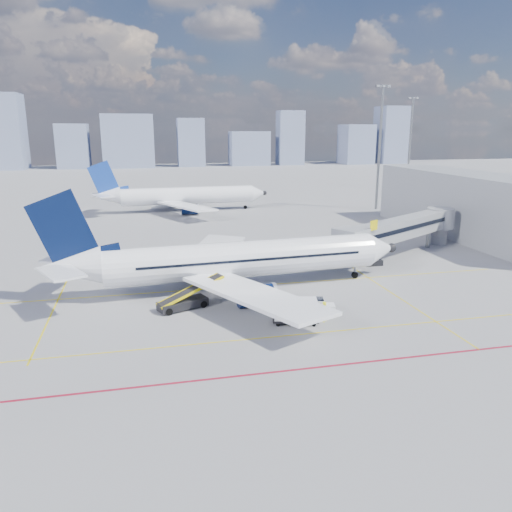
{
  "coord_description": "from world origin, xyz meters",
  "views": [
    {
      "loc": [
        -11.15,
        -43.19,
        16.81
      ],
      "look_at": [
        0.07,
        5.6,
        4.0
      ],
      "focal_mm": 35.0,
      "sensor_mm": 36.0,
      "label": 1
    }
  ],
  "objects_px": {
    "main_aircraft": "(229,261)",
    "belt_loader": "(184,301)",
    "second_aircraft": "(180,196)",
    "ramp_worker": "(325,312)",
    "cargo_dolly": "(296,310)",
    "baggage_tug": "(321,307)"
  },
  "relations": [
    {
      "from": "second_aircraft",
      "to": "belt_loader",
      "type": "relative_size",
      "value": 5.36
    },
    {
      "from": "belt_loader",
      "to": "ramp_worker",
      "type": "relative_size",
      "value": 3.63
    },
    {
      "from": "cargo_dolly",
      "to": "main_aircraft",
      "type": "bearing_deg",
      "value": 124.14
    },
    {
      "from": "second_aircraft",
      "to": "baggage_tug",
      "type": "bearing_deg",
      "value": -84.66
    },
    {
      "from": "baggage_tug",
      "to": "cargo_dolly",
      "type": "bearing_deg",
      "value": -140.33
    },
    {
      "from": "cargo_dolly",
      "to": "ramp_worker",
      "type": "distance_m",
      "value": 2.69
    },
    {
      "from": "second_aircraft",
      "to": "ramp_worker",
      "type": "relative_size",
      "value": 19.48
    },
    {
      "from": "second_aircraft",
      "to": "ramp_worker",
      "type": "xyz_separation_m",
      "value": [
        7.54,
        -64.74,
        -2.28
      ]
    },
    {
      "from": "second_aircraft",
      "to": "baggage_tug",
      "type": "relative_size",
      "value": 14.83
    },
    {
      "from": "main_aircraft",
      "to": "cargo_dolly",
      "type": "distance_m",
      "value": 11.61
    },
    {
      "from": "ramp_worker",
      "to": "second_aircraft",
      "type": "bearing_deg",
      "value": 50.31
    },
    {
      "from": "main_aircraft",
      "to": "baggage_tug",
      "type": "height_order",
      "value": "main_aircraft"
    },
    {
      "from": "belt_loader",
      "to": "ramp_worker",
      "type": "distance_m",
      "value": 13.47
    },
    {
      "from": "baggage_tug",
      "to": "belt_loader",
      "type": "xyz_separation_m",
      "value": [
        -12.28,
        4.39,
        -0.03
      ]
    },
    {
      "from": "baggage_tug",
      "to": "belt_loader",
      "type": "bearing_deg",
      "value": 173.28
    },
    {
      "from": "baggage_tug",
      "to": "belt_loader",
      "type": "relative_size",
      "value": 0.36
    },
    {
      "from": "main_aircraft",
      "to": "belt_loader",
      "type": "xyz_separation_m",
      "value": [
        -5.28,
        -4.81,
        -2.5
      ]
    },
    {
      "from": "cargo_dolly",
      "to": "ramp_worker",
      "type": "height_order",
      "value": "cargo_dolly"
    },
    {
      "from": "second_aircraft",
      "to": "cargo_dolly",
      "type": "distance_m",
      "value": 64.68
    },
    {
      "from": "belt_loader",
      "to": "cargo_dolly",
      "type": "bearing_deg",
      "value": -53.85
    },
    {
      "from": "ramp_worker",
      "to": "baggage_tug",
      "type": "bearing_deg",
      "value": 33.85
    },
    {
      "from": "second_aircraft",
      "to": "cargo_dolly",
      "type": "relative_size",
      "value": 8.44
    }
  ]
}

